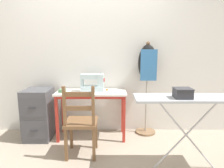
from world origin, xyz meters
name	(u,v)px	position (x,y,z in m)	size (l,w,h in m)	color
ground_plane	(91,143)	(0.00, 0.00, 0.00)	(14.00, 14.00, 0.00)	tan
wall_back	(93,54)	(0.00, 0.52, 1.27)	(10.00, 0.05, 2.55)	silver
sewing_table	(92,99)	(0.00, 0.21, 0.62)	(1.05, 0.45, 0.72)	silver
sewing_machine	(94,83)	(0.03, 0.26, 0.85)	(0.36, 0.19, 0.29)	silver
fabric_bowl	(63,91)	(-0.43, 0.19, 0.75)	(0.12, 0.12, 0.04)	#56895B
scissors	(117,93)	(0.39, 0.10, 0.73)	(0.13, 0.13, 0.01)	silver
thread_spool_near_machine	(107,90)	(0.23, 0.30, 0.74)	(0.04, 0.04, 0.03)	orange
wooden_chair	(81,123)	(-0.08, -0.33, 0.44)	(0.40, 0.38, 0.94)	brown
filing_cabinet	(39,114)	(-0.80, 0.19, 0.38)	(0.39, 0.46, 0.76)	#4C4C51
dress_form	(148,69)	(0.86, 0.38, 1.05)	(0.32, 0.32, 1.47)	#846647
ironing_board	(189,101)	(1.14, -0.61, 0.81)	(1.17, 0.37, 0.86)	#ADB2B7
storage_box	(183,93)	(1.06, -0.66, 0.90)	(0.18, 0.17, 0.11)	#333338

